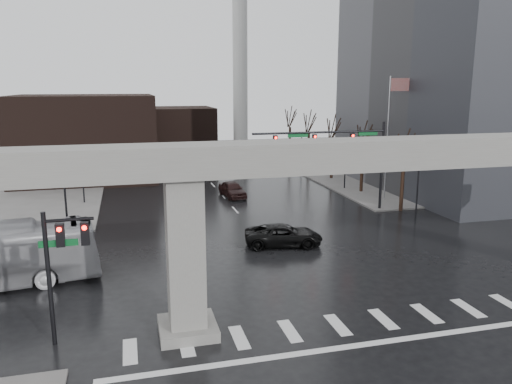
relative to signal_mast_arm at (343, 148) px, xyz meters
The scene contains 22 objects.
ground 21.64m from the signal_mast_arm, 115.57° to the right, with size 160.00×160.00×0.00m, color black.
sidewalk_ne 24.86m from the signal_mast_arm, 45.33° to the left, with size 28.00×36.00×0.15m, color slate.
elevated_guideway 20.35m from the signal_mast_arm, 112.35° to the right, with size 48.00×2.60×8.70m.
building_far_left 32.68m from the signal_mast_arm, 134.74° to the left, with size 16.00×14.00×10.00m, color black.
building_far_mid 35.02m from the signal_mast_arm, 108.32° to the left, with size 10.00×10.00×8.00m, color black.
smokestack 28.38m from the signal_mast_arm, 96.28° to the left, with size 3.60×3.60×30.00m.
signal_mast_arm is the anchor object (origin of this frame).
signal_left_pole 28.09m from the signal_mast_arm, 139.26° to the right, with size 2.30×0.30×6.00m.
flagpole_assembly 7.27m from the signal_mast_arm, 26.93° to the left, with size 2.06×0.12×12.00m.
lamp_right_0 6.99m from the signal_mast_arm, 46.80° to the right, with size 1.22×0.32×5.11m.
lamp_right_1 10.51m from the signal_mast_arm, 63.90° to the left, with size 1.22×0.32×5.11m.
lamp_right_2 23.75m from the signal_mast_arm, 79.01° to the left, with size 1.22×0.32×5.11m.
lamp_left_0 23.12m from the signal_mast_arm, 167.96° to the right, with size 1.22×0.32×5.11m.
lamp_left_1 24.42m from the signal_mast_arm, 157.75° to the left, with size 1.22×0.32×5.11m.
lamp_left_2 32.40m from the signal_mast_arm, 134.11° to the left, with size 1.22×0.32×5.11m.
tree_right_0 6.37m from the signal_mast_arm, ahead, with size 1.09×1.58×7.50m.
tree_right_1 9.57m from the signal_mast_arm, 52.50° to the left, with size 1.09×1.61×7.67m.
tree_right_2 16.45m from the signal_mast_arm, 70.00° to the left, with size 1.10×1.63×7.85m.
tree_right_3 24.04m from the signal_mast_arm, 76.58° to the left, with size 1.11×1.66×8.02m.
tree_right_4 31.83m from the signal_mast_arm, 79.94° to the left, with size 1.12×1.69×8.19m.
pickup_truck 12.12m from the signal_mast_arm, 135.52° to the right, with size 2.53×5.48×1.52m, color black.
far_car 12.81m from the signal_mast_arm, 133.58° to the left, with size 1.87×4.65×1.59m, color black.
Camera 1 is at (-9.26, -21.17, 11.18)m, focal length 35.00 mm.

